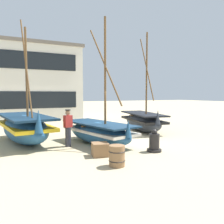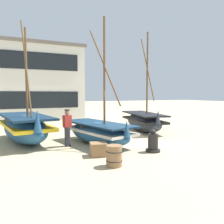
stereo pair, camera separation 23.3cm
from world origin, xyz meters
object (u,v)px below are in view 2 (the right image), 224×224
Objects in this scene: fishing_boat_centre_large at (25,127)px; cargo_crate at (98,149)px; fisherman_by_hull at (67,128)px; fishing_boat_near_left at (143,121)px; fishing_boat_far_right at (98,132)px; wooden_barrel at (114,156)px; harbor_building_main at (32,82)px; capstan_winch at (153,143)px.

cargo_crate is at bearing -59.09° from fishing_boat_centre_large.
fisherman_by_hull is (1.66, -1.76, 0.09)m from fishing_boat_centre_large.
cargo_crate is at bearing -138.44° from fishing_boat_near_left.
fishing_boat_far_right reaches higher than wooden_barrel.
cargo_crate is (0.01, 1.41, -0.10)m from wooden_barrel.
wooden_barrel is 1.15× the size of cargo_crate.
fishing_boat_far_right is 13.83m from harbor_building_main.
fishing_boat_far_right is at bearing -83.65° from harbor_building_main.
fishing_boat_centre_large is at bearing 133.43° from fisherman_by_hull.
fishing_boat_near_left is 0.65× the size of harbor_building_main.
cargo_crate is at bearing -111.65° from fishing_boat_far_right.
fishing_boat_near_left is 7.49m from wooden_barrel.
fishing_boat_far_right is at bearing -150.52° from fishing_boat_near_left.
fishing_boat_near_left is 1.05× the size of fishing_boat_far_right.
fishing_boat_near_left is 3.62× the size of fisherman_by_hull.
fishing_boat_centre_large is 9.75× the size of cargo_crate.
wooden_barrel is 1.41m from cargo_crate.
fisherman_by_hull is at bearing 139.64° from capstan_winch.
fisherman_by_hull is (-5.50, -2.16, 0.18)m from fishing_boat_near_left.
capstan_winch is (2.94, -2.50, -0.47)m from fisherman_by_hull.
wooden_barrel is 0.07× the size of harbor_building_main.
fishing_boat_centre_large is 8.48× the size of wooden_barrel.
fishing_boat_far_right is at bearing -31.05° from fishing_boat_centre_large.
fisherman_by_hull is at bearing 175.26° from fishing_boat_far_right.
fisherman_by_hull reaches higher than capstan_winch.
fishing_boat_centre_large is 3.52× the size of fisherman_by_hull.
harbor_building_main is at bearing 100.66° from capstan_winch.
capstan_winch reaches higher than cargo_crate.
fisherman_by_hull is 3.63m from wooden_barrel.
harbor_building_main reaches higher than fishing_boat_far_right.
fishing_boat_near_left is at bearing 41.56° from cargo_crate.
fishing_boat_centre_large reaches higher than capstan_winch.
fishing_boat_near_left is at bearing 3.26° from fishing_boat_centre_large.
capstan_winch is at bearing -40.36° from fisherman_by_hull.
fishing_boat_centre_large is 2.42m from fisherman_by_hull.
harbor_building_main reaches higher than fisherman_by_hull.
fishing_boat_far_right is (-4.04, -2.29, -0.08)m from fishing_boat_near_left.
harbor_building_main is (-0.69, 16.84, 3.19)m from wooden_barrel.
fishing_boat_near_left reaches higher than cargo_crate.
harbor_building_main is at bearing 96.35° from fishing_boat_far_right.
fishing_boat_far_right is 9.52× the size of cargo_crate.
fishing_boat_far_right reaches higher than capstan_winch.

